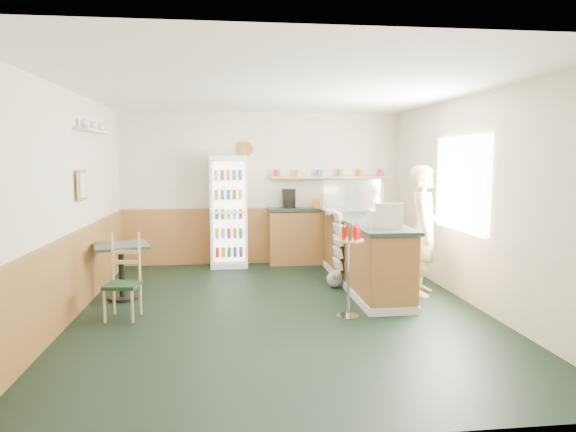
{
  "coord_description": "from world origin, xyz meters",
  "views": [
    {
      "loc": [
        -0.63,
        -6.2,
        1.88
      ],
      "look_at": [
        0.18,
        0.6,
        1.12
      ],
      "focal_mm": 32.0,
      "sensor_mm": 36.0,
      "label": 1
    }
  ],
  "objects": [
    {
      "name": "ground",
      "position": [
        0.0,
        0.0,
        0.0
      ],
      "size": [
        6.0,
        6.0,
        0.0
      ],
      "primitive_type": "plane",
      "color": "black",
      "rests_on": "ground"
    },
    {
      "name": "room_envelope",
      "position": [
        -0.23,
        0.73,
        1.52
      ],
      "size": [
        5.04,
        6.02,
        2.72
      ],
      "color": "beige",
      "rests_on": "ground"
    },
    {
      "name": "service_counter",
      "position": [
        1.35,
        1.07,
        0.46
      ],
      "size": [
        0.68,
        3.01,
        1.01
      ],
      "color": "#A16634",
      "rests_on": "ground"
    },
    {
      "name": "back_counter",
      "position": [
        1.19,
        2.8,
        0.55
      ],
      "size": [
        2.24,
        0.42,
        1.69
      ],
      "color": "#A16634",
      "rests_on": "ground"
    },
    {
      "name": "drinks_fridge",
      "position": [
        -0.61,
        2.74,
        0.97
      ],
      "size": [
        0.64,
        0.54,
        1.93
      ],
      "color": "white",
      "rests_on": "ground"
    },
    {
      "name": "display_case",
      "position": [
        1.35,
        1.83,
        1.27
      ],
      "size": [
        0.93,
        0.49,
        0.53
      ],
      "color": "silver",
      "rests_on": "service_counter"
    },
    {
      "name": "cash_register",
      "position": [
        1.35,
        0.07,
        1.12
      ],
      "size": [
        0.43,
        0.45,
        0.22
      ],
      "primitive_type": "cube",
      "rotation": [
        0.0,
        0.0,
        -0.12
      ],
      "color": "beige",
      "rests_on": "service_counter"
    },
    {
      "name": "shopkeeper",
      "position": [
        2.05,
        0.52,
        0.9
      ],
      "size": [
        0.63,
        0.72,
        1.79
      ],
      "primitive_type": "imported",
      "rotation": [
        0.0,
        0.0,
        1.15
      ],
      "color": "tan",
      "rests_on": "ground"
    },
    {
      "name": "condiment_stand",
      "position": [
        0.78,
        -0.38,
        0.75
      ],
      "size": [
        0.35,
        0.35,
        1.1
      ],
      "rotation": [
        0.0,
        0.0,
        -0.3
      ],
      "color": "silver",
      "rests_on": "ground"
    },
    {
      "name": "newspaper_rack",
      "position": [
        0.99,
        1.17,
        0.66
      ],
      "size": [
        0.09,
        0.44,
        0.87
      ],
      "color": "black",
      "rests_on": "ground"
    },
    {
      "name": "cafe_table",
      "position": [
        -2.05,
        0.75,
        0.53
      ],
      "size": [
        0.85,
        0.85,
        0.75
      ],
      "rotation": [
        0.0,
        0.0,
        0.29
      ],
      "color": "black",
      "rests_on": "ground"
    },
    {
      "name": "cafe_chair",
      "position": [
        -1.87,
        -0.03,
        0.53
      ],
      "size": [
        0.42,
        0.42,
        1.01
      ],
      "rotation": [
        0.0,
        0.0,
        -0.12
      ],
      "color": "black",
      "rests_on": "ground"
    },
    {
      "name": "dog_doorstop",
      "position": [
        0.92,
        1.02,
        0.13
      ],
      "size": [
        0.24,
        0.31,
        0.28
      ],
      "rotation": [
        0.0,
        0.0,
        -0.18
      ],
      "color": "#989893",
      "rests_on": "ground"
    }
  ]
}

